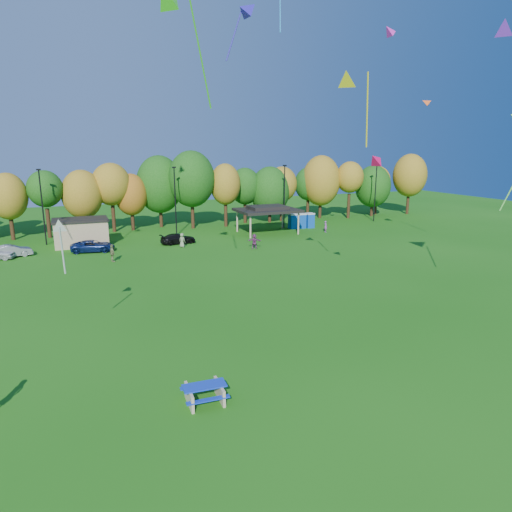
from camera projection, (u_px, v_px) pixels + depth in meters
name	position (u px, v px, depth m)	size (l,w,h in m)	color
ground	(307.00, 367.00, 24.59)	(160.00, 160.00, 0.00)	#19600F
tree_line	(145.00, 189.00, 63.76)	(93.57, 10.55, 11.15)	black
lamp_posts	(175.00, 199.00, 60.16)	(64.50, 0.25, 9.09)	black
utility_building	(81.00, 232.00, 54.66)	(6.30, 4.30, 3.25)	tan
pavilion	(267.00, 210.00, 62.30)	(8.20, 6.20, 3.77)	tan
porta_potties	(301.00, 221.00, 66.55)	(3.75, 1.43, 2.18)	#0E4AB7
picnic_table	(205.00, 392.00, 21.06)	(2.06, 1.73, 0.86)	tan
car_b	(11.00, 251.00, 48.97)	(1.42, 4.06, 1.34)	gray
car_c	(93.00, 246.00, 51.53)	(2.19, 4.74, 1.32)	navy
car_d	(178.00, 239.00, 55.87)	(1.75, 4.30, 1.25)	black
far_person_0	(254.00, 241.00, 53.06)	(1.62, 0.52, 1.74)	#843772
far_person_1	(112.00, 253.00, 46.92)	(1.07, 0.45, 1.82)	olive
far_person_3	(182.00, 240.00, 53.74)	(0.83, 0.54, 1.70)	gray
far_person_4	(326.00, 227.00, 63.43)	(0.57, 0.38, 1.57)	#974BA1
kite_1	(389.00, 31.00, 41.79)	(1.51, 1.16, 1.45)	#E726B1
kite_3	(347.00, 78.00, 30.73)	(2.73, 3.01, 5.55)	yellow
kite_7	(375.00, 159.00, 32.36)	(1.57, 1.37, 1.34)	#E50C51
kite_8	(505.00, 27.00, 37.64)	(4.32, 3.74, 8.45)	#8329DE
kite_12	(249.00, 10.00, 33.60)	(2.85, 1.47, 4.55)	#251C9D
kite_14	(426.00, 102.00, 51.84)	(1.50, 1.48, 1.22)	#EF571C
kite_15	(59.00, 225.00, 25.25)	(0.94, 2.07, 3.36)	silver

